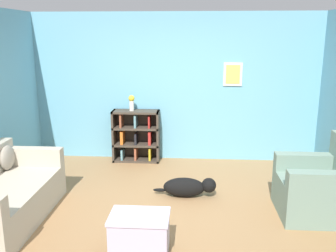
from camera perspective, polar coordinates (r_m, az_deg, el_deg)
ground_plane at (r=4.89m, az=-0.33°, el=-13.17°), size 14.00×14.00×0.00m
wall_back at (r=6.67m, az=1.11°, el=5.87°), size 5.60×0.13×2.60m
couch at (r=5.01m, az=-24.21°, el=-9.90°), size 0.89×1.77×0.82m
bookshelf at (r=6.71m, az=-4.85°, el=-1.53°), size 0.83×0.32×0.92m
recliner_chair at (r=5.09m, az=22.24°, el=-8.67°), size 0.90×0.86×1.00m
coffee_table at (r=4.03m, az=-4.34°, el=-15.88°), size 0.62×0.43×0.42m
dog at (r=5.30m, az=3.09°, el=-9.26°), size 0.89×0.25×0.28m
vase at (r=6.56m, az=-5.57°, el=3.66°), size 0.11×0.11×0.27m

